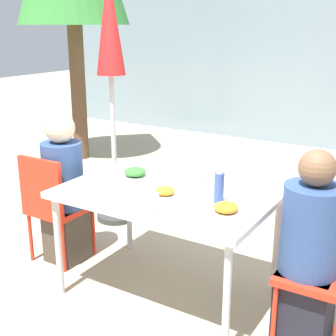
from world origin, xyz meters
name	(u,v)px	position (x,y,z in m)	size (l,w,h in m)	color
ground_plane	(168,292)	(0.00, 0.00, 0.00)	(24.00, 24.00, 0.00)	tan
dining_table	(168,199)	(0.00, 0.00, 0.69)	(1.35, 0.92, 0.75)	white
chair_left	(52,201)	(-0.97, -0.08, 0.50)	(0.40, 0.40, 0.85)	red
person_left	(64,191)	(-0.92, 0.00, 0.56)	(0.30, 0.30, 1.16)	#473D33
chair_right	(321,257)	(0.97, 0.09, 0.50)	(0.40, 0.40, 0.85)	red
person_right	(309,254)	(0.92, 0.01, 0.54)	(0.33, 0.33, 1.14)	black
closed_umbrella	(110,46)	(-1.09, 0.83, 1.59)	(0.36, 0.36, 2.25)	#333333
plate_0	(135,174)	(-0.33, 0.10, 0.77)	(0.28, 0.28, 0.07)	white
plate_1	(226,210)	(0.49, -0.17, 0.77)	(0.25, 0.25, 0.07)	white
plate_2	(165,193)	(0.05, -0.11, 0.77)	(0.22, 0.22, 0.06)	white
bottle	(219,187)	(0.38, -0.03, 0.84)	(0.06, 0.06, 0.21)	#334C8E
drinking_cup	(153,203)	(0.12, -0.35, 0.80)	(0.07, 0.07, 0.11)	white
salad_bowl	(193,176)	(0.04, 0.27, 0.78)	(0.20, 0.20, 0.06)	white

